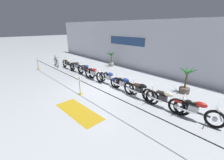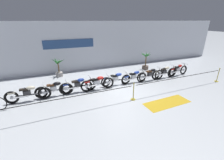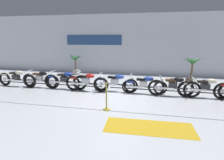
{
  "view_description": "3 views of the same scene",
  "coord_description": "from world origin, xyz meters",
  "px_view_note": "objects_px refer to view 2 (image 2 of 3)",
  "views": [
    {
      "loc": [
        7.04,
        -5.5,
        3.71
      ],
      "look_at": [
        0.74,
        0.31,
        0.62
      ],
      "focal_mm": 24.0,
      "sensor_mm": 36.0,
      "label": 1
    },
    {
      "loc": [
        -3.99,
        -8.06,
        4.25
      ],
      "look_at": [
        -0.51,
        0.32,
        0.62
      ],
      "focal_mm": 24.0,
      "sensor_mm": 36.0,
      "label": 2
    },
    {
      "loc": [
        1.43,
        -7.45,
        2.66
      ],
      "look_at": [
        -0.16,
        0.51,
        0.64
      ],
      "focal_mm": 28.0,
      "sensor_mm": 36.0,
      "label": 3
    }
  ],
  "objects_px": {
    "motorcycle_red_3": "(98,83)",
    "potted_palm_left_of_row": "(146,62)",
    "motorcycle_blue_4": "(116,79)",
    "potted_palm_right_of_row": "(59,68)",
    "motorcycle_black_6": "(151,75)",
    "motorcycle_red_8": "(178,70)",
    "motorcycle_black_1": "(54,89)",
    "motorcycle_cream_7": "(165,72)",
    "motorcycle_blue_5": "(134,77)",
    "stanchion_mid_right": "(218,77)",
    "floor_banner": "(167,103)",
    "stanchion_far_left": "(108,92)",
    "stanchion_mid_left": "(133,94)",
    "motorcycle_cream_0": "(28,94)",
    "motorcycle_blue_2": "(78,85)"
  },
  "relations": [
    {
      "from": "motorcycle_red_3",
      "to": "potted_palm_left_of_row",
      "type": "height_order",
      "value": "potted_palm_left_of_row"
    },
    {
      "from": "motorcycle_blue_4",
      "to": "potted_palm_right_of_row",
      "type": "xyz_separation_m",
      "value": [
        -3.54,
        3.41,
        0.24
      ]
    },
    {
      "from": "motorcycle_black_6",
      "to": "motorcycle_red_8",
      "type": "height_order",
      "value": "same"
    },
    {
      "from": "motorcycle_black_1",
      "to": "potted_palm_right_of_row",
      "type": "distance_m",
      "value": 3.55
    },
    {
      "from": "motorcycle_cream_7",
      "to": "motorcycle_blue_5",
      "type": "bearing_deg",
      "value": 178.43
    },
    {
      "from": "motorcycle_blue_5",
      "to": "motorcycle_black_6",
      "type": "xyz_separation_m",
      "value": [
        1.31,
        -0.13,
        0.02
      ]
    },
    {
      "from": "motorcycle_red_8",
      "to": "potted_palm_left_of_row",
      "type": "xyz_separation_m",
      "value": [
        -1.44,
        2.49,
        0.22
      ]
    },
    {
      "from": "motorcycle_cream_7",
      "to": "motorcycle_red_8",
      "type": "xyz_separation_m",
      "value": [
        1.36,
        0.02,
        0.02
      ]
    },
    {
      "from": "stanchion_mid_right",
      "to": "floor_banner",
      "type": "bearing_deg",
      "value": -169.38
    },
    {
      "from": "motorcycle_cream_7",
      "to": "motorcycle_blue_4",
      "type": "bearing_deg",
      "value": 177.75
    },
    {
      "from": "motorcycle_red_3",
      "to": "motorcycle_cream_7",
      "type": "distance_m",
      "value": 5.49
    },
    {
      "from": "motorcycle_red_3",
      "to": "motorcycle_red_8",
      "type": "relative_size",
      "value": 1.01
    },
    {
      "from": "motorcycle_black_1",
      "to": "stanchion_far_left",
      "type": "distance_m",
      "value": 3.39
    },
    {
      "from": "motorcycle_blue_5",
      "to": "floor_banner",
      "type": "height_order",
      "value": "motorcycle_blue_5"
    },
    {
      "from": "motorcycle_blue_5",
      "to": "stanchion_mid_left",
      "type": "height_order",
      "value": "stanchion_mid_left"
    },
    {
      "from": "motorcycle_cream_7",
      "to": "floor_banner",
      "type": "xyz_separation_m",
      "value": [
        -2.47,
        -3.15,
        -0.46
      ]
    },
    {
      "from": "motorcycle_black_6",
      "to": "motorcycle_red_3",
      "type": "bearing_deg",
      "value": -179.58
    },
    {
      "from": "motorcycle_red_3",
      "to": "motorcycle_red_8",
      "type": "distance_m",
      "value": 6.86
    },
    {
      "from": "motorcycle_black_1",
      "to": "potted_palm_left_of_row",
      "type": "height_order",
      "value": "potted_palm_left_of_row"
    },
    {
      "from": "motorcycle_blue_4",
      "to": "potted_palm_left_of_row",
      "type": "relative_size",
      "value": 1.34
    },
    {
      "from": "motorcycle_black_6",
      "to": "potted_palm_left_of_row",
      "type": "xyz_separation_m",
      "value": [
        1.29,
        2.56,
        0.22
      ]
    },
    {
      "from": "motorcycle_cream_0",
      "to": "motorcycle_black_1",
      "type": "bearing_deg",
      "value": 3.32
    },
    {
      "from": "motorcycle_cream_0",
      "to": "motorcycle_black_1",
      "type": "relative_size",
      "value": 1.09
    },
    {
      "from": "motorcycle_red_3",
      "to": "motorcycle_blue_2",
      "type": "bearing_deg",
      "value": 173.36
    },
    {
      "from": "stanchion_far_left",
      "to": "motorcycle_cream_7",
      "type": "bearing_deg",
      "value": 20.8
    },
    {
      "from": "motorcycle_blue_4",
      "to": "stanchion_mid_left",
      "type": "bearing_deg",
      "value": -88.8
    },
    {
      "from": "motorcycle_cream_7",
      "to": "motorcycle_red_8",
      "type": "distance_m",
      "value": 1.36
    },
    {
      "from": "motorcycle_cream_0",
      "to": "stanchion_far_left",
      "type": "height_order",
      "value": "stanchion_far_left"
    },
    {
      "from": "motorcycle_blue_2",
      "to": "motorcycle_red_8",
      "type": "height_order",
      "value": "motorcycle_red_8"
    },
    {
      "from": "motorcycle_blue_5",
      "to": "potted_palm_left_of_row",
      "type": "relative_size",
      "value": 1.29
    },
    {
      "from": "motorcycle_black_6",
      "to": "stanchion_mid_right",
      "type": "distance_m",
      "value": 4.91
    },
    {
      "from": "motorcycle_red_3",
      "to": "stanchion_far_left",
      "type": "distance_m",
      "value": 2.04
    },
    {
      "from": "stanchion_mid_right",
      "to": "motorcycle_red_3",
      "type": "bearing_deg",
      "value": 166.75
    },
    {
      "from": "motorcycle_black_6",
      "to": "motorcycle_red_8",
      "type": "bearing_deg",
      "value": 1.54
    },
    {
      "from": "motorcycle_black_6",
      "to": "stanchion_far_left",
      "type": "relative_size",
      "value": 0.16
    },
    {
      "from": "motorcycle_black_1",
      "to": "motorcycle_blue_2",
      "type": "height_order",
      "value": "motorcycle_blue_2"
    },
    {
      "from": "motorcycle_black_1",
      "to": "motorcycle_black_6",
      "type": "bearing_deg",
      "value": -0.98
    },
    {
      "from": "motorcycle_black_1",
      "to": "floor_banner",
      "type": "height_order",
      "value": "motorcycle_black_1"
    },
    {
      "from": "motorcycle_blue_2",
      "to": "stanchion_far_left",
      "type": "height_order",
      "value": "stanchion_far_left"
    },
    {
      "from": "motorcycle_red_3",
      "to": "stanchion_far_left",
      "type": "relative_size",
      "value": 0.16
    },
    {
      "from": "stanchion_far_left",
      "to": "floor_banner",
      "type": "height_order",
      "value": "stanchion_far_left"
    },
    {
      "from": "motorcycle_blue_2",
      "to": "motorcycle_black_6",
      "type": "bearing_deg",
      "value": -1.2
    },
    {
      "from": "motorcycle_red_3",
      "to": "motorcycle_red_8",
      "type": "height_order",
      "value": "motorcycle_red_3"
    },
    {
      "from": "motorcycle_blue_4",
      "to": "stanchion_far_left",
      "type": "distance_m",
      "value": 2.72
    },
    {
      "from": "motorcycle_black_6",
      "to": "stanchion_mid_right",
      "type": "xyz_separation_m",
      "value": [
        4.46,
        -2.05,
        -0.12
      ]
    },
    {
      "from": "stanchion_far_left",
      "to": "stanchion_mid_right",
      "type": "distance_m",
      "value": 8.66
    },
    {
      "from": "potted_palm_right_of_row",
      "to": "stanchion_mid_left",
      "type": "xyz_separation_m",
      "value": [
        3.58,
        -5.67,
        -0.34
      ]
    },
    {
      "from": "motorcycle_black_1",
      "to": "motorcycle_red_3",
      "type": "relative_size",
      "value": 0.98
    },
    {
      "from": "motorcycle_blue_5",
      "to": "potted_palm_left_of_row",
      "type": "xyz_separation_m",
      "value": [
        2.6,
        2.44,
        0.25
      ]
    },
    {
      "from": "motorcycle_red_3",
      "to": "stanchion_mid_right",
      "type": "relative_size",
      "value": 2.12
    }
  ]
}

